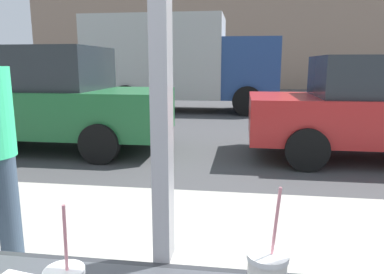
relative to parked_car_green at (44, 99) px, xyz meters
The scene contains 5 objects.
ground_plane 4.42m from the parked_car_green, 38.15° to the left, with size 60.00×60.00×0.00m, color #424244.
sidewalk_strip 5.12m from the parked_car_green, 47.69° to the right, with size 16.00×2.80×0.13m, color #B2ADA3.
building_facade_far 18.46m from the parked_car_green, 79.32° to the left, with size 28.00×1.20×6.12m, color gray.
parked_car_green is the anchor object (origin of this frame).
box_truck 6.11m from the parked_car_green, 76.62° to the left, with size 6.21×2.44×3.06m.
Camera 1 is at (0.23, -0.92, 1.54)m, focal length 34.15 mm.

